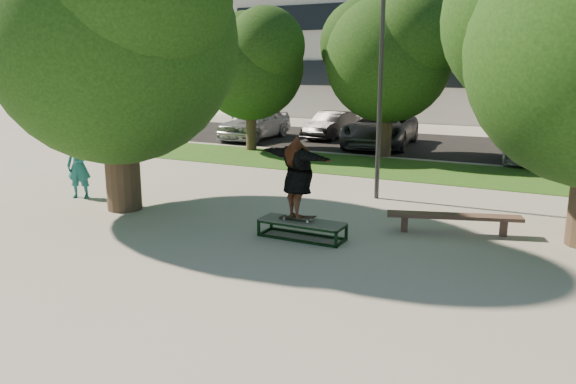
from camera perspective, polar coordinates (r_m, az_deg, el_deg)
The scene contains 16 objects.
ground at distance 11.33m, azimuth -4.00°, elevation -5.31°, with size 120.00×120.00×0.00m, color gray.
grass_strip at distance 19.57m, azimuth 13.13°, elevation 2.14°, with size 30.00×4.00×0.02m, color #184E16.
asphalt_strip at distance 26.05m, azimuth 14.55°, elevation 4.64°, with size 40.00×8.00×0.01m, color black.
tree_left at distance 14.31m, azimuth -17.35°, elevation 15.87°, with size 6.96×5.95×7.12m.
bg_tree_left at distance 23.65m, azimuth -3.92°, elevation 13.30°, with size 5.28×4.51×5.77m.
bg_tree_mid at distance 22.30m, azimuth 10.04°, elevation 13.90°, with size 5.76×4.92×6.24m.
bg_tree_right at distance 20.80m, azimuth 24.48°, elevation 11.61°, with size 5.04×4.31×5.43m.
lamppost at distance 14.93m, azimuth 9.38°, elevation 11.23°, with size 0.25×0.15×6.11m.
grind_box at distance 11.63m, azimuth 1.42°, elevation -3.82°, with size 1.80×0.60×0.38m.
skater_rig at distance 11.41m, azimuth 0.99°, elevation 1.52°, with size 2.11×1.28×1.74m.
bystander at distance 16.04m, azimuth -20.48°, elevation 2.52°, with size 0.64×0.42×1.76m, color #196161.
bench at distance 12.39m, azimuth 16.50°, elevation -2.51°, with size 2.76×1.21×0.43m.
car_silver_a at distance 27.30m, azimuth -3.37°, elevation 7.10°, with size 1.93×4.79×1.63m, color #B8B9BE.
car_dark at distance 27.58m, azimuth 4.44°, elevation 6.80°, with size 1.38×3.95×1.30m, color black.
car_grey at distance 25.06m, azimuth 9.40°, elevation 6.39°, with size 2.63×5.71×1.59m, color #59585D.
car_silver_b at distance 23.00m, azimuth 24.13°, elevation 4.64°, with size 1.94×4.78×1.39m, color #9E9FA3.
Camera 1 is at (5.61, -9.20, 3.52)m, focal length 35.00 mm.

